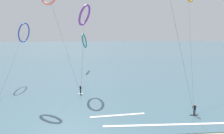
% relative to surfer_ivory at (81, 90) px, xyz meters
% --- Properties ---
extents(sea_water, '(400.00, 200.00, 0.08)m').
position_rel_surfer_ivory_xyz_m(sea_water, '(6.08, 83.80, -0.78)').
color(sea_water, slate).
rests_on(sea_water, ground).
extents(surfer_ivory, '(1.40, 0.68, 1.70)m').
position_rel_surfer_ivory_xyz_m(surfer_ivory, '(0.00, 0.00, 0.00)').
color(surfer_ivory, silver).
rests_on(surfer_ivory, ground).
extents(surfer_charcoal, '(1.40, 0.60, 1.70)m').
position_rel_surfer_ivory_xyz_m(surfer_charcoal, '(17.31, -11.29, 0.00)').
color(surfer_charcoal, black).
rests_on(surfer_charcoal, ground).
extents(kite_violet, '(3.60, 9.13, 17.79)m').
position_rel_surfer_ivory_xyz_m(kite_violet, '(0.78, 6.50, 14.67)').
color(kite_violet, purple).
rests_on(kite_violet, ground).
extents(kite_teal, '(2.00, 28.69, 11.40)m').
position_rel_surfer_ivory_xyz_m(kite_teal, '(-0.63, 26.21, 8.18)').
color(kite_teal, teal).
rests_on(kite_teal, ground).
extents(kite_cobalt, '(2.09, 16.63, 14.14)m').
position_rel_surfer_ivory_xyz_m(kite_cobalt, '(-14.08, 12.02, 10.91)').
color(kite_cobalt, '#2647B7').
rests_on(kite_cobalt, ground).
extents(wave_crest_mid, '(16.96, 0.91, 0.12)m').
position_rel_surfer_ivory_xyz_m(wave_crest_mid, '(12.37, -13.89, -0.76)').
color(wave_crest_mid, white).
rests_on(wave_crest_mid, ground).
extents(wave_crest_far, '(8.08, 1.23, 0.12)m').
position_rel_surfer_ivory_xyz_m(wave_crest_far, '(6.18, -10.51, -0.76)').
color(wave_crest_far, white).
rests_on(wave_crest_far, ground).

